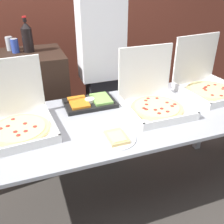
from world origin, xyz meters
The scene contains 13 objects.
ground_plane centered at (0.00, 0.00, 0.00)m, with size 16.00×16.00×0.00m, color #423D38.
brick_wall_behind centered at (0.00, 1.70, 1.40)m, with size 10.00×0.06×2.80m.
buffet_table centered at (0.00, 0.00, 0.74)m, with size 2.40×0.87×0.82m.
pizza_box_far_left centered at (-0.64, 0.08, 0.90)m, with size 0.48×0.49×0.44m.
pizza_box_near_left centered at (0.35, 0.04, 0.90)m, with size 0.45×0.46×0.44m.
pizza_box_near_right centered at (0.93, 0.16, 0.90)m, with size 0.50×0.52×0.45m.
paper_plate_front_center centered at (-0.06, -0.26, 0.83)m, with size 0.25×0.25×0.03m.
veggie_tray centered at (-0.09, 0.25, 0.84)m, with size 0.40×0.25×0.05m.
sideboard_podium centered at (-0.49, 0.87, 0.55)m, with size 0.63×0.55×1.10m.
soda_bottle centered at (-0.46, 0.92, 1.24)m, with size 0.09×0.09×0.31m.
soda_can_silver centered at (-0.62, 1.03, 1.17)m, with size 0.07×0.07×0.12m.
soda_can_colored centered at (-0.58, 0.94, 1.17)m, with size 0.07×0.07×0.12m.
person_guest_plaid centered at (0.14, 0.67, 0.95)m, with size 0.40×0.22×1.81m.
Camera 1 is at (-0.56, -1.53, 1.77)m, focal length 42.00 mm.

